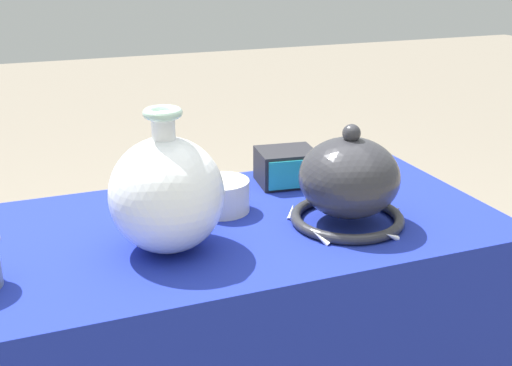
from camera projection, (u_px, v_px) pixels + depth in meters
display_table at (226, 268)px, 1.37m from camera, size 1.19×0.58×0.77m
vase_tall_bulbous at (167, 194)px, 1.20m from camera, size 0.22×0.22×0.28m
vase_dome_bell at (349, 183)px, 1.33m from camera, size 0.25×0.25×0.22m
mosaic_tile_box at (286, 167)px, 1.57m from camera, size 0.15×0.14×0.08m
pot_squat_ivory at (222, 196)px, 1.41m from camera, size 0.12×0.12×0.07m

